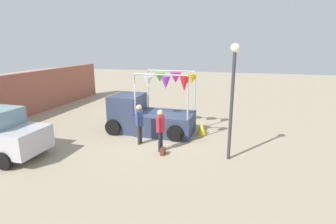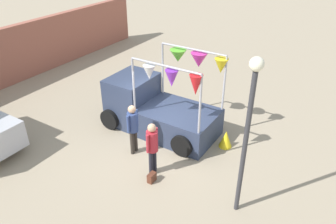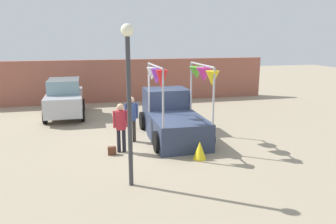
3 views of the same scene
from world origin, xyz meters
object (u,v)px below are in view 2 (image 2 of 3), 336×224
at_px(person_customer, 152,144).
at_px(street_lamp, 249,120).
at_px(vendor_truck, 155,106).
at_px(folded_kite_bundle_sunflower, 226,139).
at_px(handbag, 152,177).
at_px(person_vendor, 133,125).

bearing_deg(person_customer, street_lamp, -90.67).
distance_m(vendor_truck, folded_kite_bundle_sunflower, 2.77).
bearing_deg(folded_kite_bundle_sunflower, handbag, 158.06).
relative_size(handbag, street_lamp, 0.07).
xyz_separation_m(person_vendor, handbag, (-0.87, -1.30, -0.92)).
height_order(person_customer, handbag, person_customer).
distance_m(vendor_truck, person_customer, 2.59).
distance_m(person_customer, handbag, 0.99).
distance_m(vendor_truck, street_lamp, 5.01).
bearing_deg(street_lamp, handbag, 97.26).
distance_m(person_customer, street_lamp, 3.19).
distance_m(person_customer, person_vendor, 1.22).
relative_size(vendor_truck, person_customer, 2.38).
xyz_separation_m(person_vendor, folded_kite_bundle_sunflower, (1.90, -2.42, -0.76)).
height_order(person_customer, street_lamp, street_lamp).
xyz_separation_m(vendor_truck, person_customer, (-2.18, -1.39, 0.17)).
bearing_deg(person_customer, handbag, -150.26).
relative_size(vendor_truck, street_lamp, 0.97).
height_order(street_lamp, folded_kite_bundle_sunflower, street_lamp).
distance_m(vendor_truck, handbag, 3.08).
height_order(handbag, street_lamp, street_lamp).
bearing_deg(handbag, person_vendor, 56.39).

